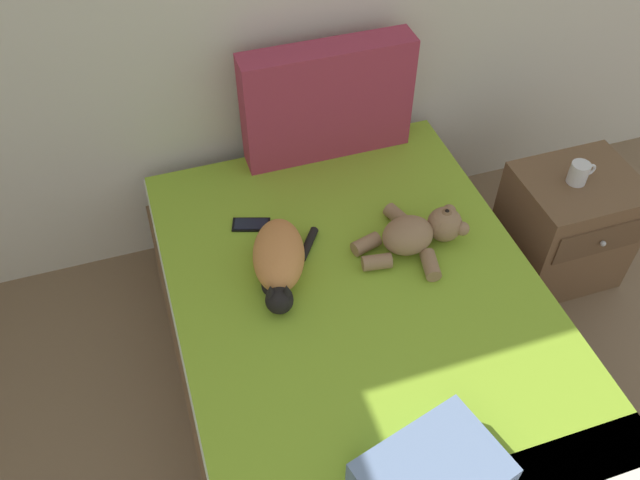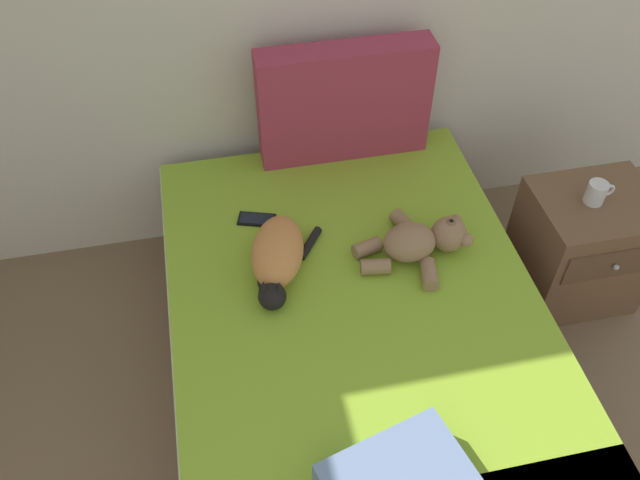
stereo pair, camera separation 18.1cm
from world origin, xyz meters
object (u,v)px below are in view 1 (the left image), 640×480
object	(u,v)px
bed	(362,348)
throw_pillow	(432,476)
cat	(279,259)
cell_phone	(251,225)
nightstand	(565,227)
mug	(579,173)
patterned_cushion	(327,102)
teddy_bear	(418,233)

from	to	relation	value
bed	throw_pillow	world-z (taller)	throw_pillow
bed	cat	bearing A→B (deg)	135.73
cat	cell_phone	world-z (taller)	cat
cell_phone	bed	bearing A→B (deg)	-60.24
cat	nightstand	bearing A→B (deg)	3.06
cat	mug	xyz separation A→B (m)	(1.31, 0.08, -0.00)
patterned_cushion	cell_phone	bearing A→B (deg)	-140.61
cat	throw_pillow	distance (m)	0.92
bed	mug	distance (m)	1.16
patterned_cushion	cat	bearing A→B (deg)	-122.11
cat	teddy_bear	distance (m)	0.54
cell_phone	nightstand	world-z (taller)	nightstand
bed	throw_pillow	bearing A→B (deg)	-94.68
cat	nightstand	world-z (taller)	cat
patterned_cushion	bed	bearing A→B (deg)	-99.36
teddy_bear	throw_pillow	distance (m)	0.94
cell_phone	mug	xyz separation A→B (m)	(1.35, -0.19, 0.06)
nightstand	mug	distance (m)	0.33
cell_phone	throw_pillow	size ratio (longest dim) A/B	0.41
teddy_bear	mug	bearing A→B (deg)	7.67
cell_phone	mug	distance (m)	1.37
bed	cat	world-z (taller)	cat
bed	patterned_cushion	world-z (taller)	patterned_cushion
teddy_bear	bed	bearing A→B (deg)	-143.39
throw_pillow	nightstand	bearing A→B (deg)	40.43
patterned_cushion	throw_pillow	bearing A→B (deg)	-97.35
bed	mug	bearing A→B (deg)	16.76
bed	nightstand	distance (m)	1.13
nightstand	teddy_bear	bearing A→B (deg)	-172.92
nightstand	mug	size ratio (longest dim) A/B	4.62
cell_phone	cat	bearing A→B (deg)	-80.91
nightstand	mug	bearing A→B (deg)	172.27
throw_pillow	teddy_bear	bearing A→B (deg)	68.55
patterned_cushion	cat	size ratio (longest dim) A/B	1.71
teddy_bear	cell_phone	world-z (taller)	teddy_bear
cell_phone	nightstand	size ratio (longest dim) A/B	0.29
cat	bed	bearing A→B (deg)	-44.27
patterned_cushion	cat	world-z (taller)	patterned_cushion
mug	cat	bearing A→B (deg)	-176.69
patterned_cushion	nightstand	bearing A→B (deg)	-30.35
bed	teddy_bear	size ratio (longest dim) A/B	4.33
bed	teddy_bear	distance (m)	0.49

